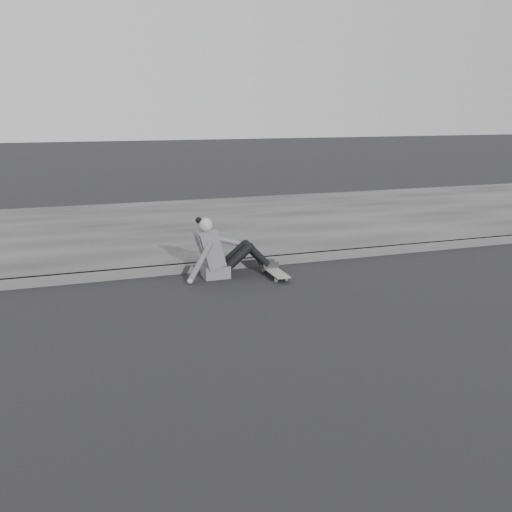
{
  "coord_description": "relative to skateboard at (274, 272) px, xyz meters",
  "views": [
    {
      "loc": [
        -4.21,
        -5.35,
        2.31
      ],
      "look_at": [
        -1.92,
        1.31,
        0.5
      ],
      "focal_mm": 40.0,
      "sensor_mm": 36.0,
      "label": 1
    }
  ],
  "objects": [
    {
      "name": "ground",
      "position": [
        1.42,
        -1.96,
        -0.07
      ],
      "size": [
        80.0,
        80.0,
        0.0
      ],
      "primitive_type": "plane",
      "color": "black",
      "rests_on": "ground"
    },
    {
      "name": "curb",
      "position": [
        1.42,
        0.62,
        -0.01
      ],
      "size": [
        24.0,
        0.16,
        0.12
      ],
      "primitive_type": "cube",
      "color": "#484848",
      "rests_on": "ground"
    },
    {
      "name": "sidewalk",
      "position": [
        1.42,
        3.64,
        -0.01
      ],
      "size": [
        24.0,
        6.0,
        0.12
      ],
      "primitive_type": "cube",
      "color": "#3A3A3A",
      "rests_on": "ground"
    },
    {
      "name": "skateboard",
      "position": [
        0.0,
        0.0,
        0.0
      ],
      "size": [
        0.2,
        0.78,
        0.09
      ],
      "color": "gray",
      "rests_on": "ground"
    },
    {
      "name": "seated_woman",
      "position": [
        -0.73,
        0.25,
        0.29
      ],
      "size": [
        1.38,
        0.46,
        0.88
      ],
      "color": "#565658",
      "rests_on": "ground"
    }
  ]
}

